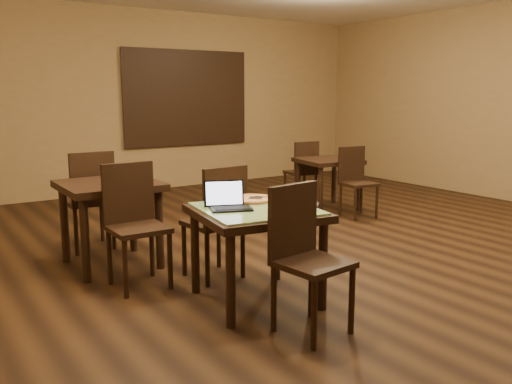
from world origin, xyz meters
TOP-DOWN VIEW (x-y plane):
  - ground at (0.00, 0.00)m, footprint 10.00×10.00m
  - wall_back at (0.00, 5.00)m, footprint 8.00×0.02m
  - mural at (0.50, 4.96)m, footprint 2.34×0.05m
  - tiled_table at (-1.51, -0.23)m, footprint 1.04×1.04m
  - chair_main_near at (-1.52, -0.84)m, footprint 0.50×0.50m
  - chair_main_far at (-1.50, 0.38)m, footprint 0.48×0.48m
  - laptop at (-1.71, -0.13)m, footprint 0.37×0.35m
  - plate at (-1.29, -0.41)m, footprint 0.27×0.27m
  - pizza_slice at (-1.29, -0.41)m, footprint 0.28×0.28m
  - pizza_pan at (-1.39, 0.01)m, footprint 0.37×0.37m
  - pizza_whole at (-1.39, 0.01)m, footprint 0.35×0.35m
  - spatula at (-1.37, -0.01)m, footprint 0.26×0.27m
  - napkin_roll at (-1.11, -0.37)m, footprint 0.09×0.19m
  - other_table_a at (1.27, 2.11)m, footprint 0.88×0.88m
  - other_table_a_chair_near at (1.28, 1.56)m, footprint 0.46×0.46m
  - other_table_a_chair_far at (1.26, 2.65)m, footprint 0.46×0.46m
  - other_table_b at (-2.16, 1.31)m, footprint 0.87×0.87m
  - other_table_b_chair_near at (-2.16, 0.69)m, footprint 0.46×0.46m
  - other_table_b_chair_far at (-2.16, 1.92)m, footprint 0.46×0.46m

SIDE VIEW (x-z plane):
  - ground at x=0.00m, z-range 0.00..0.00m
  - other_table_a_chair_near at x=1.28m, z-range 0.06..0.99m
  - other_table_a_chair_far at x=1.26m, z-range 0.06..0.99m
  - chair_main_near at x=-1.52m, z-range 0.07..1.09m
  - chair_main_far at x=-1.50m, z-range 0.07..1.09m
  - other_table_b_chair_near at x=-2.16m, z-range 0.07..1.12m
  - other_table_b_chair_far at x=-2.16m, z-range 0.07..1.12m
  - other_table_a at x=1.27m, z-range 0.24..0.96m
  - tiled_table at x=-1.51m, z-range 0.28..1.04m
  - other_table_b at x=-2.16m, z-range 0.27..1.08m
  - pizza_pan at x=-1.39m, z-range 0.76..0.77m
  - plate at x=-1.29m, z-range 0.76..0.78m
  - pizza_whole at x=-1.39m, z-range 0.77..0.79m
  - napkin_roll at x=-1.11m, z-range 0.76..0.80m
  - pizza_slice at x=-1.29m, z-range 0.77..0.80m
  - spatula at x=-1.37m, z-range 0.78..0.80m
  - laptop at x=-1.71m, z-range 0.71..0.93m
  - wall_back at x=0.00m, z-range 0.00..3.00m
  - mural at x=0.50m, z-range 0.73..2.37m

